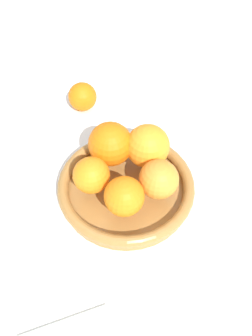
% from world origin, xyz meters
% --- Properties ---
extents(ground_plane, '(4.00, 4.00, 0.00)m').
position_xyz_m(ground_plane, '(0.00, 0.00, 0.00)').
color(ground_plane, white).
extents(fruit_bowl, '(0.26, 0.26, 0.04)m').
position_xyz_m(fruit_bowl, '(0.00, 0.00, 0.02)').
color(fruit_bowl, '#A57238').
rests_on(fruit_bowl, ground_plane).
extents(orange_pile, '(0.19, 0.19, 0.08)m').
position_xyz_m(orange_pile, '(-0.01, -0.01, 0.07)').
color(orange_pile, orange).
rests_on(orange_pile, fruit_bowl).
extents(stray_orange, '(0.07, 0.07, 0.07)m').
position_xyz_m(stray_orange, '(0.05, -0.26, 0.03)').
color(stray_orange, orange).
rests_on(stray_orange, ground_plane).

